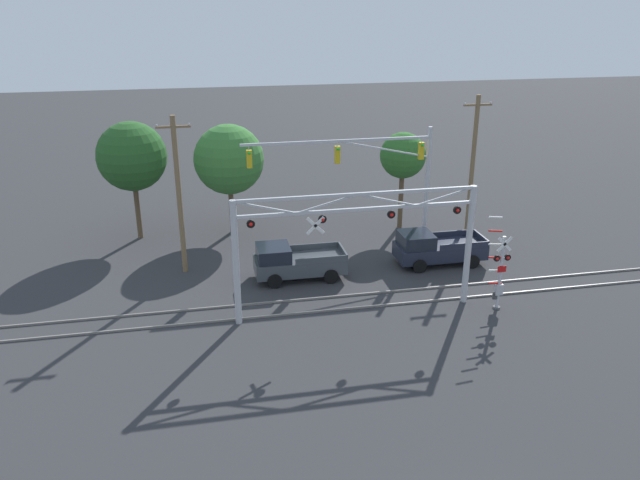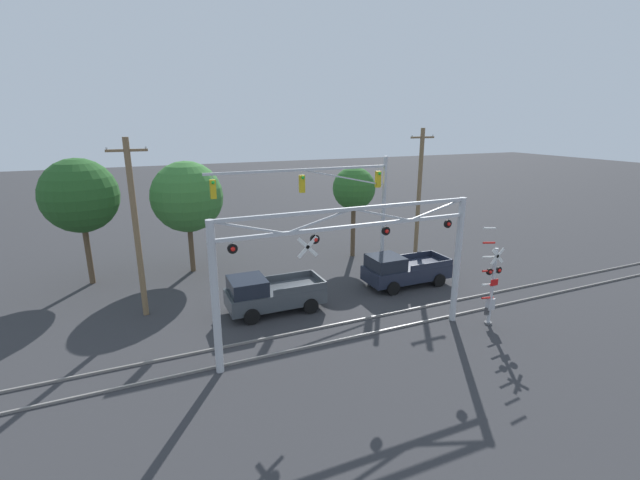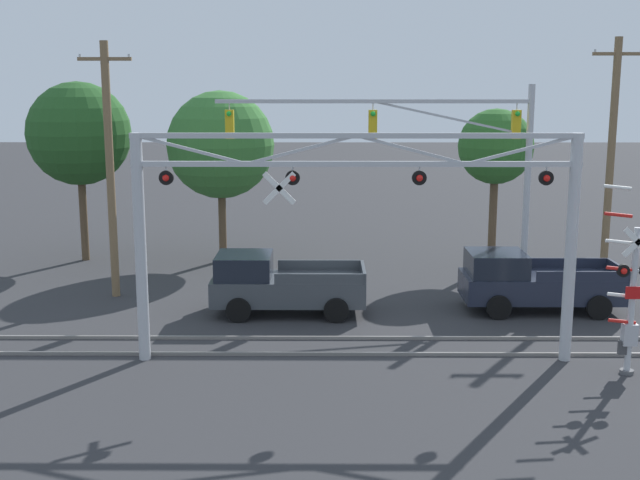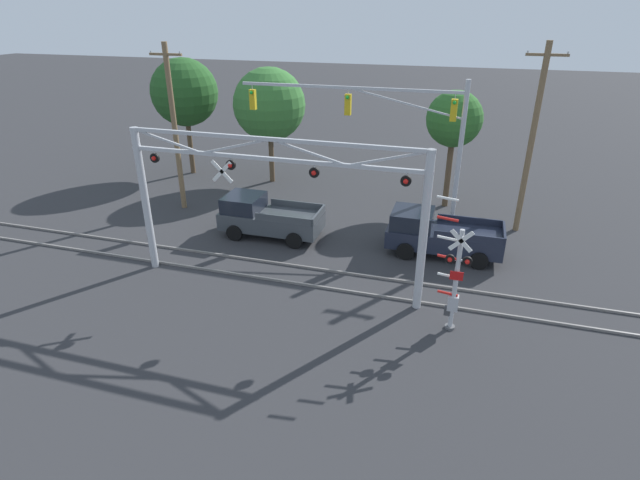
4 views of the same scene
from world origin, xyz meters
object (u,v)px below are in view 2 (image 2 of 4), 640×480
Objects in this scene: pickup_truck_lead at (270,294)px; utility_pole_right at (419,194)px; background_tree_beyond_span at (187,197)px; crossing_gantry at (351,258)px; background_tree_far_left_verge at (354,189)px; crossing_signal_mast at (491,288)px; pickup_truck_following at (402,270)px; background_tree_far_right_verge at (80,196)px; utility_pole_left at (136,228)px; traffic_signal_span at (343,195)px.

utility_pole_right is at bearing 19.42° from pickup_truck_lead.
background_tree_beyond_span is at bearing 109.78° from pickup_truck_lead.
crossing_gantry is 1.82× the size of background_tree_far_left_verge.
pickup_truck_following is (-0.92, 5.92, -0.92)m from crossing_signal_mast.
pickup_truck_lead is at bearing -42.75° from background_tree_far_right_verge.
background_tree_beyond_span reaches higher than pickup_truck_lead.
crossing_gantry is 10.53m from utility_pole_left.
background_tree_far_right_verge reaches higher than pickup_truck_lead.
traffic_signal_span is 6.19m from utility_pole_right.
pickup_truck_lead is 0.66× the size of background_tree_far_right_verge.
utility_pole_right is (11.92, 4.20, 3.69)m from pickup_truck_lead.
utility_pole_right reaches higher than crossing_gantry.
crossing_signal_mast is 10.76m from pickup_truck_lead.
crossing_signal_mast is 12.60m from background_tree_far_left_verge.
utility_pole_left is 6.55m from background_tree_beyond_span.
crossing_gantry is 13.45m from background_tree_beyond_span.
utility_pole_left reaches higher than background_tree_far_left_verge.
crossing_gantry is at bearing -63.46° from pickup_truck_lead.
utility_pole_left is (-8.15, 6.63, 0.61)m from crossing_gantry.
background_tree_far_right_verge reaches higher than traffic_signal_span.
pickup_truck_lead and pickup_truck_following have the same top height.
background_tree_beyond_span is 11.13m from background_tree_far_left_verge.
pickup_truck_following is at bearing -51.90° from traffic_signal_span.
background_tree_beyond_span is at bearing 173.51° from background_tree_far_left_verge.
utility_pole_left is at bearing -173.36° from utility_pole_right.
background_tree_beyond_span reaches higher than pickup_truck_following.
crossing_signal_mast is 0.56× the size of utility_pole_left.
crossing_gantry is 8.28m from pickup_truck_following.
background_tree_beyond_span is 5.89m from background_tree_far_right_verge.
crossing_gantry is 16.73m from background_tree_far_right_verge.
background_tree_far_left_verge reaches higher than pickup_truck_following.
crossing_signal_mast is at bearing -48.24° from background_tree_beyond_span.
pickup_truck_following is at bearing 39.05° from crossing_gantry.
traffic_signal_span is (-3.38, 9.06, 3.23)m from crossing_signal_mast.
traffic_signal_span reaches higher than pickup_truck_lead.
background_tree_far_right_verge is at bearing 169.42° from utility_pole_right.
traffic_signal_span reaches higher than background_tree_beyond_span.
traffic_signal_span is at bearing -173.53° from utility_pole_right.
pickup_truck_lead is at bearing -141.01° from background_tree_far_left_verge.
background_tree_far_right_verge is (-16.93, 1.41, 0.44)m from background_tree_far_left_verge.
background_tree_beyond_span reaches higher than background_tree_far_left_verge.
crossing_gantry is 1.56× the size of background_tree_far_right_verge.
background_tree_far_right_verge is (-10.97, 12.56, 1.40)m from crossing_gantry.
traffic_signal_span is 1.51× the size of background_tree_far_right_verge.
crossing_signal_mast is 0.96× the size of pickup_truck_following.
pickup_truck_following is at bearing -24.38° from background_tree_far_right_verge.
crossing_gantry reaches higher than crossing_signal_mast.
utility_pole_left is 14.83m from background_tree_far_left_verge.
crossing_gantry is 13.03m from utility_pole_right.
background_tree_far_left_verge is (8.22, 6.65, 3.92)m from pickup_truck_lead.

